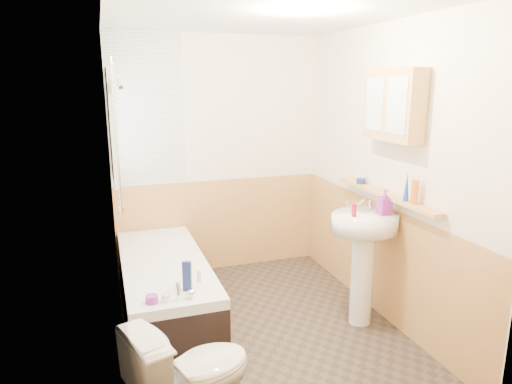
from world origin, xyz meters
TOP-DOWN VIEW (x-y plane):
  - floor at (0.00, 0.00)m, footprint 2.80×2.80m
  - ceiling at (0.00, 0.00)m, footprint 2.80×2.80m
  - wall_back at (0.00, 1.41)m, footprint 2.20×0.02m
  - wall_front at (0.00, -1.41)m, footprint 2.20×0.02m
  - wall_left at (-1.11, 0.00)m, footprint 0.02×2.80m
  - wall_right at (1.11, 0.00)m, footprint 0.02×2.80m
  - wainscot_right at (1.09, 0.00)m, footprint 0.01×2.80m
  - wainscot_front at (0.00, -1.39)m, footprint 2.20×0.01m
  - wainscot_back at (0.00, 1.39)m, footprint 2.20×0.01m
  - tile_cladding_left at (-1.09, 0.00)m, footprint 0.01×2.80m
  - tile_return_back at (-0.73, 1.39)m, footprint 0.75×0.01m
  - window at (-1.06, 0.95)m, footprint 0.03×0.79m
  - bathtub at (-0.73, 0.49)m, footprint 0.70×1.78m
  - shower_riser at (-1.04, 0.49)m, footprint 0.11×0.08m
  - toilet at (-0.76, -0.96)m, footprint 0.83×0.63m
  - sink at (0.84, -0.16)m, footprint 0.57×0.46m
  - pine_shelf at (1.04, -0.13)m, footprint 0.10×1.33m
  - medicine_cabinet at (1.01, -0.19)m, footprint 0.16×0.62m
  - foam_can at (1.04, -0.50)m, footprint 0.07×0.07m
  - green_bottle at (1.04, -0.40)m, footprint 0.06×0.06m
  - black_jar at (1.04, 0.26)m, footprint 0.10×0.10m
  - soap_bottle at (0.97, -0.23)m, footprint 0.10×0.21m
  - clear_bottle at (0.70, -0.21)m, footprint 0.05×0.05m
  - blue_gel at (-0.64, -0.17)m, footprint 0.07×0.06m
  - cream_jar at (-0.91, -0.28)m, footprint 0.09×0.09m
  - orange_bottle at (-0.53, -0.05)m, footprint 0.04×0.04m

SIDE VIEW (x-z plane):
  - floor at x=0.00m, z-range 0.00..0.00m
  - bathtub at x=-0.73m, z-range -0.06..0.61m
  - toilet at x=-0.76m, z-range 0.00..0.72m
  - wainscot_right at x=1.09m, z-range 0.00..1.00m
  - wainscot_front at x=0.00m, z-range 0.00..1.00m
  - wainscot_back at x=0.00m, z-range 0.00..1.00m
  - cream_jar at x=-0.91m, z-range 0.52..0.58m
  - orange_bottle at x=-0.53m, z-range 0.52..0.62m
  - blue_gel at x=-0.64m, z-range 0.52..0.75m
  - sink at x=0.84m, z-range 0.15..1.24m
  - soap_bottle at x=0.97m, z-range 0.98..1.07m
  - clear_bottle at x=0.70m, z-range 0.98..1.08m
  - pine_shelf at x=1.04m, z-range 1.09..1.12m
  - black_jar at x=1.04m, z-range 1.12..1.18m
  - foam_can at x=1.04m, z-range 1.12..1.31m
  - green_bottle at x=1.04m, z-range 1.12..1.35m
  - wall_back at x=0.00m, z-range 0.00..2.50m
  - wall_front at x=0.00m, z-range 0.00..2.50m
  - wall_left at x=-1.11m, z-range 0.00..2.50m
  - wall_right at x=1.11m, z-range 0.00..2.50m
  - tile_cladding_left at x=-1.09m, z-range 0.00..2.50m
  - window at x=-1.06m, z-range 1.15..2.15m
  - shower_riser at x=-1.04m, z-range 1.07..2.31m
  - tile_return_back at x=-0.73m, z-range 1.00..2.50m
  - medicine_cabinet at x=1.01m, z-range 1.57..2.13m
  - ceiling at x=0.00m, z-range 2.50..2.50m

